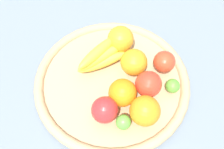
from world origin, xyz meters
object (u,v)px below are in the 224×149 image
banana_bunch (100,57)px  apple_1 (164,62)px  apple_0 (148,84)px  orange_3 (122,93)px  orange_1 (120,39)px  lime_0 (123,122)px  lime_1 (173,86)px  orange_0 (134,62)px  orange_2 (145,111)px  apple_2 (105,110)px

banana_bunch → apple_1: apple_1 is taller
banana_bunch → apple_1: (-0.02, 0.19, 0.00)m
apple_0 → orange_3: (0.04, -0.06, 0.00)m
banana_bunch → orange_1: orange_1 is taller
orange_1 → apple_1: (0.05, 0.14, -0.01)m
lime_0 → apple_0: bearing=158.6°
lime_1 → lime_0: size_ratio=1.01×
orange_0 → orange_1: orange_1 is taller
apple_1 → apple_0: bearing=-21.1°
apple_1 → orange_2: bearing=-10.4°
orange_2 → apple_2: (0.02, -0.10, -0.00)m
lime_0 → lime_1: bearing=140.0°
orange_2 → orange_0: size_ratio=1.03×
orange_0 → orange_3: orange_0 is taller
lime_0 → orange_1: bearing=-165.9°
apple_0 → apple_2: bearing=-44.5°
orange_1 → lime_0: bearing=14.1°
apple_2 → lime_1: 0.20m
orange_1 → lime_0: orange_1 is taller
orange_3 → orange_1: bearing=-165.8°
lime_1 → orange_3: size_ratio=0.54×
apple_2 → lime_0: 0.06m
banana_bunch → orange_1: size_ratio=1.91×
orange_3 → banana_bunch: bearing=-140.5°
orange_0 → apple_0: (0.06, 0.05, -0.00)m
orange_2 → apple_2: bearing=-79.9°
orange_2 → orange_3: size_ratio=1.05×
orange_0 → orange_3: (0.10, -0.01, -0.00)m
orange_3 → apple_2: bearing=-31.2°
orange_0 → apple_1: (-0.03, 0.09, -0.01)m
apple_1 → lime_0: 0.22m
apple_1 → lime_0: apple_1 is taller
apple_1 → orange_3: bearing=-36.8°
apple_1 → apple_2: bearing=-35.2°
apple_2 → orange_3: (-0.06, 0.04, 0.00)m
orange_2 → orange_3: orange_2 is taller
banana_bunch → apple_1: size_ratio=2.38×
orange_3 → orange_2: bearing=59.0°
banana_bunch → lime_1: size_ratio=3.76×
apple_0 → apple_2: size_ratio=1.04×
orange_2 → lime_1: (-0.10, 0.06, -0.02)m
banana_bunch → apple_2: size_ratio=2.18×
orange_0 → lime_0: 0.18m
apple_2 → apple_0: bearing=135.5°
apple_0 → banana_bunch: size_ratio=0.48×
apple_0 → orange_3: bearing=-56.3°
orange_0 → lime_1: bearing=69.5°
orange_0 → banana_bunch: (-0.00, -0.10, -0.01)m
orange_2 → apple_2: orange_2 is taller
apple_2 → banana_bunch: bearing=-162.1°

